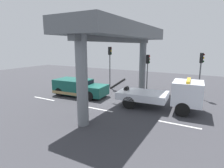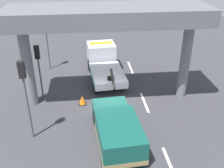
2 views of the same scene
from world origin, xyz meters
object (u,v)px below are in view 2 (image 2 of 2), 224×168
at_px(towed_van_green, 117,130).
at_px(traffic_light_far, 38,60).
at_px(traffic_light_mid, 46,35).
at_px(tow_truck_white, 104,62).
at_px(traffic_cone_orange, 82,100).
at_px(traffic_light_near, 24,84).

relative_size(towed_van_green, traffic_light_far, 1.37).
distance_m(traffic_light_far, traffic_light_mid, 5.00).
bearing_deg(tow_truck_white, towed_van_green, -179.57).
bearing_deg(traffic_cone_orange, towed_van_green, -155.42).
height_order(tow_truck_white, traffic_cone_orange, tow_truck_white).
xyz_separation_m(traffic_light_near, traffic_cone_orange, (3.23, -2.84, -3.10)).
bearing_deg(tow_truck_white, traffic_light_far, 123.98).
height_order(towed_van_green, traffic_light_far, traffic_light_far).
distance_m(towed_van_green, traffic_light_far, 7.48).
distance_m(traffic_light_near, traffic_light_far, 4.53).
xyz_separation_m(tow_truck_white, traffic_cone_orange, (-4.41, 1.83, -0.90)).
bearing_deg(traffic_light_near, traffic_light_far, -0.00).
height_order(traffic_light_mid, traffic_cone_orange, traffic_light_mid).
height_order(tow_truck_white, towed_van_green, tow_truck_white).
height_order(traffic_light_near, traffic_light_mid, traffic_light_near).
distance_m(traffic_light_near, traffic_light_mid, 9.51).
distance_m(towed_van_green, traffic_cone_orange, 4.58).
bearing_deg(tow_truck_white, traffic_light_near, 148.60).
height_order(tow_truck_white, traffic_light_near, traffic_light_near).
relative_size(traffic_light_near, traffic_light_far, 1.20).
bearing_deg(towed_van_green, traffic_cone_orange, 24.58).
height_order(tow_truck_white, traffic_light_mid, traffic_light_mid).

